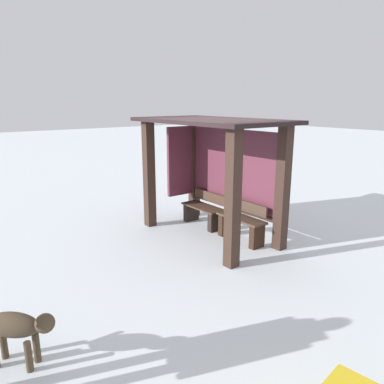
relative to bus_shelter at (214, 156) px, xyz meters
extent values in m
plane|color=white|center=(0.09, -0.18, -1.57)|extent=(60.00, 60.00, 0.00)
cube|color=#36241C|center=(-1.17, -0.78, -0.45)|extent=(0.19, 0.19, 2.23)
cube|color=#36241C|center=(1.36, -0.78, -0.45)|extent=(0.19, 0.19, 2.23)
cube|color=#36241C|center=(-1.17, 0.42, -0.45)|extent=(0.19, 0.19, 2.23)
cube|color=#36241C|center=(1.36, 0.42, -0.45)|extent=(0.19, 0.19, 2.23)
cube|color=black|center=(0.09, -0.18, 0.70)|extent=(3.04, 1.71, 0.07)
cube|color=brown|center=(0.09, 0.42, -0.25)|extent=(2.34, 0.08, 1.52)
cube|color=#36241C|center=(0.09, 0.40, -1.07)|extent=(2.34, 0.06, 0.08)
cube|color=brown|center=(-1.17, 0.03, -0.25)|extent=(0.08, 0.66, 1.52)
cube|color=#493427|center=(-0.48, 0.12, -1.15)|extent=(1.04, 0.41, 0.03)
cube|color=#493427|center=(-0.48, 0.30, -0.96)|extent=(0.99, 0.04, 0.20)
cube|color=black|center=(-0.06, 0.12, -1.37)|extent=(0.12, 0.35, 0.40)
cube|color=black|center=(-0.90, 0.12, -1.37)|extent=(0.12, 0.35, 0.40)
cube|color=#463427|center=(0.67, 0.12, -1.11)|extent=(1.04, 0.35, 0.04)
cube|color=#463427|center=(0.67, 0.27, -0.91)|extent=(0.99, 0.04, 0.20)
cube|color=#311F15|center=(1.09, 0.12, -1.35)|extent=(0.12, 0.29, 0.44)
cube|color=#311F15|center=(0.24, 0.12, -1.35)|extent=(0.12, 0.29, 0.44)
ellipsoid|color=#493B2A|center=(1.70, -4.09, -1.11)|extent=(0.57, 0.57, 0.26)
sphere|color=#493B2A|center=(1.95, -3.85, -1.06)|extent=(0.19, 0.19, 0.19)
cylinder|color=#493B2A|center=(1.88, -4.01, -1.41)|extent=(0.07, 0.07, 0.33)
cylinder|color=#493B2A|center=(1.78, -3.91, -1.41)|extent=(0.07, 0.07, 0.33)
cylinder|color=#493B2A|center=(1.52, -4.17, -1.41)|extent=(0.07, 0.07, 0.33)
camera|label=1|loc=(5.30, -4.60, 1.04)|focal=33.88mm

